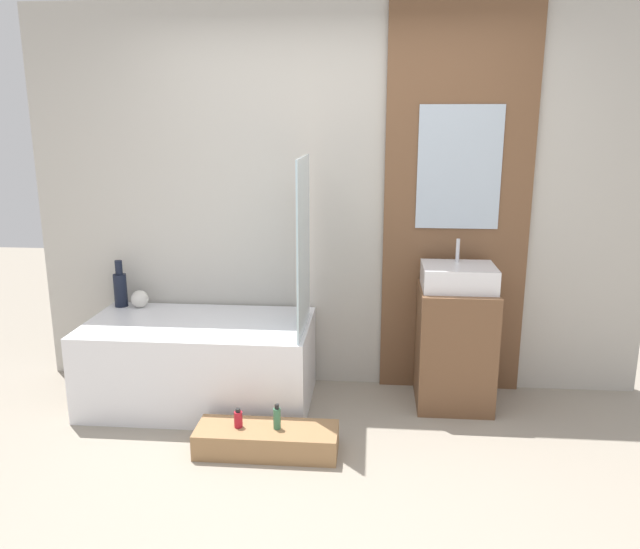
{
  "coord_description": "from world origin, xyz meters",
  "views": [
    {
      "loc": [
        0.26,
        -2.66,
        1.85
      ],
      "look_at": [
        -0.03,
        0.68,
        1.01
      ],
      "focal_mm": 35.0,
      "sensor_mm": 36.0,
      "label": 1
    }
  ],
  "objects": [
    {
      "name": "ground_plane",
      "position": [
        0.0,
        0.0,
        0.0
      ],
      "size": [
        12.0,
        12.0,
        0.0
      ],
      "primitive_type": "plane",
      "color": "gray"
    },
    {
      "name": "wall_tiled_back",
      "position": [
        0.0,
        1.58,
        1.3
      ],
      "size": [
        4.2,
        0.06,
        2.6
      ],
      "primitive_type": "cube",
      "color": "#B7B2A8",
      "rests_on": "ground_plane"
    },
    {
      "name": "wall_wood_accent",
      "position": [
        0.81,
        1.53,
        1.32
      ],
      "size": [
        0.96,
        0.04,
        2.6
      ],
      "color": "brown",
      "rests_on": "ground_plane"
    },
    {
      "name": "bathtub",
      "position": [
        -0.87,
        1.13,
        0.28
      ],
      "size": [
        1.47,
        0.8,
        0.56
      ],
      "color": "white",
      "rests_on": "ground_plane"
    },
    {
      "name": "glass_shower_screen",
      "position": [
        -0.17,
        1.07,
        1.1
      ],
      "size": [
        0.01,
        0.63,
        1.07
      ],
      "primitive_type": "cube",
      "color": "silver",
      "rests_on": "bathtub"
    },
    {
      "name": "wooden_step_bench",
      "position": [
        -0.32,
        0.52,
        0.07
      ],
      "size": [
        0.81,
        0.29,
        0.15
      ],
      "primitive_type": "cube",
      "color": "#997047",
      "rests_on": "ground_plane"
    },
    {
      "name": "vanity_cabinet",
      "position": [
        0.81,
        1.27,
        0.4
      ],
      "size": [
        0.48,
        0.49,
        0.79
      ],
      "primitive_type": "cube",
      "color": "brown",
      "rests_on": "ground_plane"
    },
    {
      "name": "sink",
      "position": [
        0.81,
        1.27,
        0.87
      ],
      "size": [
        0.46,
        0.37,
        0.31
      ],
      "color": "white",
      "rests_on": "vanity_cabinet"
    },
    {
      "name": "vase_tall_dark",
      "position": [
        -1.51,
        1.43,
        0.7
      ],
      "size": [
        0.09,
        0.09,
        0.33
      ],
      "color": "black",
      "rests_on": "bathtub"
    },
    {
      "name": "vase_round_light",
      "position": [
        -1.36,
        1.42,
        0.63
      ],
      "size": [
        0.12,
        0.12,
        0.12
      ],
      "primitive_type": "sphere",
      "color": "silver",
      "rests_on": "bathtub"
    },
    {
      "name": "bottle_soap_primary",
      "position": [
        -0.48,
        0.52,
        0.2
      ],
      "size": [
        0.05,
        0.05,
        0.11
      ],
      "color": "#B21928",
      "rests_on": "wooden_step_bench"
    },
    {
      "name": "bottle_soap_secondary",
      "position": [
        -0.26,
        0.52,
        0.21
      ],
      "size": [
        0.04,
        0.04,
        0.15
      ],
      "color": "#38704C",
      "rests_on": "wooden_step_bench"
    }
  ]
}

